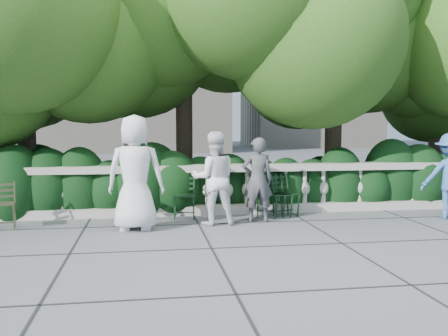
{
  "coord_description": "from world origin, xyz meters",
  "views": [
    {
      "loc": [
        -1.43,
        -8.06,
        1.8
      ],
      "look_at": [
        0.0,
        1.0,
        1.0
      ],
      "focal_mm": 40.0,
      "sensor_mm": 36.0,
      "label": 1
    }
  ],
  "objects": [
    {
      "name": "chair_d",
      "position": [
        1.33,
        1.17,
        0.0
      ],
      "size": [
        0.59,
        0.61,
        0.84
      ],
      "primitive_type": null,
      "rotation": [
        0.0,
        0.0,
        0.41
      ],
      "color": "black",
      "rests_on": "ground"
    },
    {
      "name": "ground",
      "position": [
        0.0,
        0.0,
        0.0
      ],
      "size": [
        90.0,
        90.0,
        0.0
      ],
      "primitive_type": "plane",
      "color": "#585A61",
      "rests_on": "ground"
    },
    {
      "name": "person_woman_grey",
      "position": [
        0.6,
        0.84,
        0.78
      ],
      "size": [
        0.58,
        0.38,
        1.57
      ],
      "primitive_type": "imported",
      "rotation": [
        0.0,
        0.0,
        3.13
      ],
      "color": "#3F4044",
      "rests_on": "ground"
    },
    {
      "name": "chair_f",
      "position": [
        1.16,
        1.1,
        0.0
      ],
      "size": [
        0.57,
        0.59,
        0.84
      ],
      "primitive_type": null,
      "rotation": [
        0.0,
        0.0,
        0.31
      ],
      "color": "black",
      "rests_on": "ground"
    },
    {
      "name": "person_casual_man",
      "position": [
        -0.22,
        0.76,
        0.84
      ],
      "size": [
        0.82,
        0.65,
        1.68
      ],
      "primitive_type": "imported",
      "rotation": [
        0.0,
        0.0,
        3.13
      ],
      "color": "white",
      "rests_on": "ground"
    },
    {
      "name": "chair_b",
      "position": [
        -1.57,
        1.21,
        0.0
      ],
      "size": [
        0.53,
        0.56,
        0.84
      ],
      "primitive_type": null,
      "rotation": [
        0.0,
        0.0,
        0.2
      ],
      "color": "black",
      "rests_on": "ground"
    },
    {
      "name": "tree_canopy",
      "position": [
        0.69,
        3.19,
        3.96
      ],
      "size": [
        15.04,
        6.52,
        6.78
      ],
      "color": "#3F3023",
      "rests_on": "ground"
    },
    {
      "name": "chair_e",
      "position": [
        0.88,
        1.2,
        0.0
      ],
      "size": [
        0.53,
        0.56,
        0.84
      ],
      "primitive_type": null,
      "rotation": [
        0.0,
        0.0,
        -0.21
      ],
      "color": "black",
      "rests_on": "ground"
    },
    {
      "name": "chair_weathered",
      "position": [
        -3.83,
        0.72,
        0.0
      ],
      "size": [
        0.52,
        0.55,
        0.84
      ],
      "primitive_type": null,
      "rotation": [
        0.0,
        0.0,
        0.19
      ],
      "color": "black",
      "rests_on": "ground"
    },
    {
      "name": "shrub_hedge",
      "position": [
        0.0,
        3.0,
        0.0
      ],
      "size": [
        15.0,
        2.6,
        1.7
      ],
      "primitive_type": null,
      "color": "black",
      "rests_on": "ground"
    },
    {
      "name": "person_businessman",
      "position": [
        -1.61,
        0.47,
        0.98
      ],
      "size": [
        1.03,
        0.74,
        1.97
      ],
      "primitive_type": "imported",
      "rotation": [
        0.0,
        0.0,
        3.02
      ],
      "color": "silver",
      "rests_on": "ground"
    },
    {
      "name": "chair_c",
      "position": [
        -0.72,
        1.24,
        0.0
      ],
      "size": [
        0.49,
        0.52,
        0.84
      ],
      "primitive_type": null,
      "rotation": [
        0.0,
        0.0,
        -0.1
      ],
      "color": "black",
      "rests_on": "ground"
    },
    {
      "name": "balustrade",
      "position": [
        0.0,
        1.8,
        0.49
      ],
      "size": [
        12.0,
        0.44,
        1.0
      ],
      "color": "#9E998E",
      "rests_on": "ground"
    }
  ]
}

